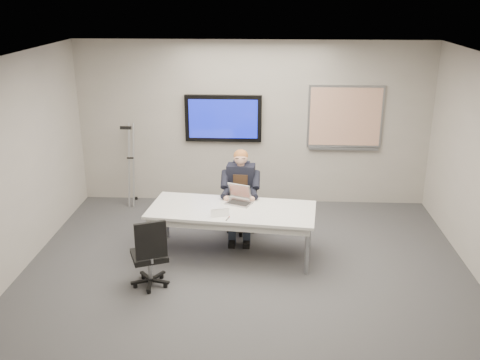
{
  "coord_description": "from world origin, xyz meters",
  "views": [
    {
      "loc": [
        0.25,
        -5.89,
        3.56
      ],
      "look_at": [
        -0.11,
        1.01,
        1.09
      ],
      "focal_mm": 40.0,
      "sensor_mm": 36.0,
      "label": 1
    }
  ],
  "objects_px": {
    "seated_person": "(240,204)",
    "laptop": "(239,198)",
    "conference_table": "(232,214)",
    "office_chair_far": "(242,212)",
    "office_chair_near": "(150,265)"
  },
  "relations": [
    {
      "from": "conference_table",
      "to": "seated_person",
      "type": "bearing_deg",
      "value": 87.76
    },
    {
      "from": "office_chair_far",
      "to": "office_chair_near",
      "type": "distance_m",
      "value": 2.05
    },
    {
      "from": "office_chair_near",
      "to": "laptop",
      "type": "relative_size",
      "value": 2.15
    },
    {
      "from": "office_chair_far",
      "to": "seated_person",
      "type": "xyz_separation_m",
      "value": [
        -0.01,
        -0.24,
        0.24
      ]
    },
    {
      "from": "conference_table",
      "to": "office_chair_far",
      "type": "bearing_deg",
      "value": 89.41
    },
    {
      "from": "conference_table",
      "to": "office_chair_near",
      "type": "relative_size",
      "value": 2.49
    },
    {
      "from": "office_chair_near",
      "to": "laptop",
      "type": "height_order",
      "value": "office_chair_near"
    },
    {
      "from": "seated_person",
      "to": "laptop",
      "type": "distance_m",
      "value": 0.4
    },
    {
      "from": "laptop",
      "to": "office_chair_near",
      "type": "bearing_deg",
      "value": -108.46
    },
    {
      "from": "office_chair_near",
      "to": "laptop",
      "type": "xyz_separation_m",
      "value": [
        1.06,
        1.18,
        0.47
      ]
    },
    {
      "from": "office_chair_far",
      "to": "office_chair_near",
      "type": "relative_size",
      "value": 1.0
    },
    {
      "from": "conference_table",
      "to": "office_chair_near",
      "type": "height_order",
      "value": "office_chair_near"
    },
    {
      "from": "seated_person",
      "to": "laptop",
      "type": "xyz_separation_m",
      "value": [
        0.0,
        -0.33,
        0.23
      ]
    },
    {
      "from": "office_chair_far",
      "to": "laptop",
      "type": "distance_m",
      "value": 0.74
    },
    {
      "from": "office_chair_far",
      "to": "office_chair_near",
      "type": "bearing_deg",
      "value": -105.59
    }
  ]
}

